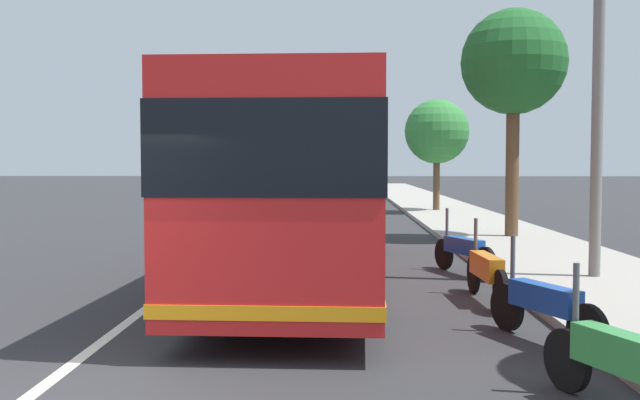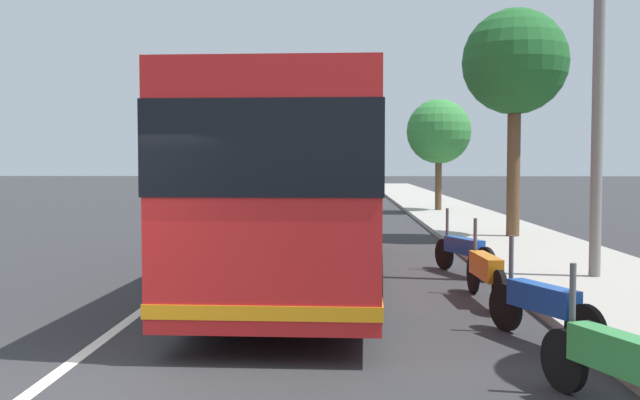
{
  "view_description": "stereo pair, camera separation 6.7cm",
  "coord_description": "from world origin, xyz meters",
  "px_view_note": "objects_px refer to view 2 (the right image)",
  "views": [
    {
      "loc": [
        -6.0,
        -2.9,
        2.19
      ],
      "look_at": [
        8.16,
        -2.52,
        1.46
      ],
      "focal_mm": 40.81,
      "sensor_mm": 36.0,
      "label": 1
    },
    {
      "loc": [
        -6.0,
        -2.96,
        2.19
      ],
      "look_at": [
        8.16,
        -2.52,
        1.46
      ],
      "focal_mm": 40.81,
      "sensor_mm": 36.0,
      "label": 2
    }
  ],
  "objects_px": {
    "car_far_distant": "(266,184)",
    "car_behind_bus": "(321,188)",
    "coach_bus": "(307,178)",
    "motorcycle_nearest_curb": "(485,272)",
    "car_ahead_same_lane": "(284,181)",
    "utility_pole": "(598,68)",
    "motorcycle_angled": "(542,306)",
    "roadside_tree_far_block": "(439,132)",
    "motorcycle_by_tree": "(464,251)",
    "motorcycle_far_end": "(620,364)",
    "roadside_tree_mid_block": "(515,64)",
    "car_side_street": "(329,193)"
  },
  "relations": [
    {
      "from": "car_side_street",
      "to": "motorcycle_angled",
      "type": "bearing_deg",
      "value": -174.27
    },
    {
      "from": "car_side_street",
      "to": "utility_pole",
      "type": "relative_size",
      "value": 0.6
    },
    {
      "from": "motorcycle_nearest_curb",
      "to": "car_behind_bus",
      "type": "xyz_separation_m",
      "value": [
        30.59,
        3.45,
        0.23
      ]
    },
    {
      "from": "motorcycle_by_tree",
      "to": "car_behind_bus",
      "type": "bearing_deg",
      "value": -14.71
    },
    {
      "from": "motorcycle_far_end",
      "to": "roadside_tree_mid_block",
      "type": "relative_size",
      "value": 0.31
    },
    {
      "from": "motorcycle_far_end",
      "to": "motorcycle_nearest_curb",
      "type": "bearing_deg",
      "value": -19.91
    },
    {
      "from": "motorcycle_by_tree",
      "to": "car_behind_bus",
      "type": "relative_size",
      "value": 0.43
    },
    {
      "from": "motorcycle_angled",
      "to": "car_ahead_same_lane",
      "type": "distance_m",
      "value": 50.96
    },
    {
      "from": "motorcycle_angled",
      "to": "car_far_distant",
      "type": "height_order",
      "value": "car_far_distant"
    },
    {
      "from": "motorcycle_by_tree",
      "to": "motorcycle_nearest_curb",
      "type": "bearing_deg",
      "value": 155.34
    },
    {
      "from": "coach_bus",
      "to": "utility_pole",
      "type": "distance_m",
      "value": 5.59
    },
    {
      "from": "motorcycle_angled",
      "to": "car_far_distant",
      "type": "bearing_deg",
      "value": -12.82
    },
    {
      "from": "motorcycle_angled",
      "to": "motorcycle_far_end",
      "type": "bearing_deg",
      "value": 155.86
    },
    {
      "from": "motorcycle_by_tree",
      "to": "car_behind_bus",
      "type": "distance_m",
      "value": 27.99
    },
    {
      "from": "motorcycle_angled",
      "to": "utility_pole",
      "type": "bearing_deg",
      "value": -49.41
    },
    {
      "from": "car_side_street",
      "to": "roadside_tree_mid_block",
      "type": "xyz_separation_m",
      "value": [
        -14.54,
        -5.41,
        4.19
      ]
    },
    {
      "from": "roadside_tree_far_block",
      "to": "motorcycle_by_tree",
      "type": "bearing_deg",
      "value": 174.14
    },
    {
      "from": "motorcycle_nearest_curb",
      "to": "car_far_distant",
      "type": "height_order",
      "value": "car_far_distant"
    },
    {
      "from": "roadside_tree_mid_block",
      "to": "car_side_street",
      "type": "bearing_deg",
      "value": 20.42
    },
    {
      "from": "car_ahead_same_lane",
      "to": "utility_pole",
      "type": "bearing_deg",
      "value": 12.36
    },
    {
      "from": "motorcycle_angled",
      "to": "utility_pole",
      "type": "height_order",
      "value": "utility_pole"
    },
    {
      "from": "utility_pole",
      "to": "car_far_distant",
      "type": "bearing_deg",
      "value": 15.12
    },
    {
      "from": "motorcycle_angled",
      "to": "roadside_tree_mid_block",
      "type": "height_order",
      "value": "roadside_tree_mid_block"
    },
    {
      "from": "motorcycle_far_end",
      "to": "motorcycle_angled",
      "type": "bearing_deg",
      "value": -22.17
    },
    {
      "from": "coach_bus",
      "to": "car_far_distant",
      "type": "bearing_deg",
      "value": 9.09
    },
    {
      "from": "motorcycle_nearest_curb",
      "to": "utility_pole",
      "type": "xyz_separation_m",
      "value": [
        1.8,
        -2.31,
        3.39
      ]
    },
    {
      "from": "coach_bus",
      "to": "roadside_tree_far_block",
      "type": "xyz_separation_m",
      "value": [
        17.9,
        -4.81,
        1.6
      ]
    },
    {
      "from": "coach_bus",
      "to": "roadside_tree_mid_block",
      "type": "relative_size",
      "value": 1.9
    },
    {
      "from": "car_ahead_same_lane",
      "to": "utility_pole",
      "type": "distance_m",
      "value": 47.1
    },
    {
      "from": "car_far_distant",
      "to": "car_behind_bus",
      "type": "distance_m",
      "value": 8.32
    },
    {
      "from": "car_side_street",
      "to": "roadside_tree_far_block",
      "type": "xyz_separation_m",
      "value": [
        -3.4,
        -4.8,
        2.78
      ]
    },
    {
      "from": "motorcycle_nearest_curb",
      "to": "car_side_street",
      "type": "relative_size",
      "value": 0.5
    },
    {
      "from": "motorcycle_by_tree",
      "to": "car_ahead_same_lane",
      "type": "distance_m",
      "value": 45.59
    },
    {
      "from": "coach_bus",
      "to": "utility_pole",
      "type": "bearing_deg",
      "value": -93.13
    },
    {
      "from": "motorcycle_nearest_curb",
      "to": "roadside_tree_far_block",
      "type": "relative_size",
      "value": 0.47
    },
    {
      "from": "motorcycle_by_tree",
      "to": "car_ahead_same_lane",
      "type": "xyz_separation_m",
      "value": [
        45.03,
        7.14,
        0.2
      ]
    },
    {
      "from": "coach_bus",
      "to": "motorcycle_nearest_curb",
      "type": "distance_m",
      "value": 3.94
    },
    {
      "from": "car_behind_bus",
      "to": "utility_pole",
      "type": "distance_m",
      "value": 29.53
    },
    {
      "from": "car_far_distant",
      "to": "car_ahead_same_lane",
      "type": "distance_m",
      "value": 9.98
    },
    {
      "from": "motorcycle_angled",
      "to": "motorcycle_nearest_curb",
      "type": "xyz_separation_m",
      "value": [
        2.59,
        0.17,
        0.02
      ]
    },
    {
      "from": "motorcycle_angled",
      "to": "roadside_tree_mid_block",
      "type": "distance_m",
      "value": 12.66
    },
    {
      "from": "motorcycle_by_tree",
      "to": "roadside_tree_mid_block",
      "type": "distance_m",
      "value": 7.99
    },
    {
      "from": "motorcycle_nearest_curb",
      "to": "car_ahead_same_lane",
      "type": "height_order",
      "value": "car_ahead_same_lane"
    },
    {
      "from": "motorcycle_far_end",
      "to": "car_side_street",
      "type": "relative_size",
      "value": 0.43
    },
    {
      "from": "motorcycle_angled",
      "to": "coach_bus",
      "type": "bearing_deg",
      "value": 8.94
    },
    {
      "from": "car_behind_bus",
      "to": "roadside_tree_far_block",
      "type": "distance_m",
      "value": 12.05
    },
    {
      "from": "motorcycle_by_tree",
      "to": "car_far_distant",
      "type": "height_order",
      "value": "car_far_distant"
    },
    {
      "from": "roadside_tree_far_block",
      "to": "coach_bus",
      "type": "bearing_deg",
      "value": 164.96
    },
    {
      "from": "motorcycle_far_end",
      "to": "car_far_distant",
      "type": "bearing_deg",
      "value": -11.51
    },
    {
      "from": "motorcycle_angled",
      "to": "car_ahead_same_lane",
      "type": "xyz_separation_m",
      "value": [
        50.45,
        7.18,
        0.2
      ]
    }
  ]
}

